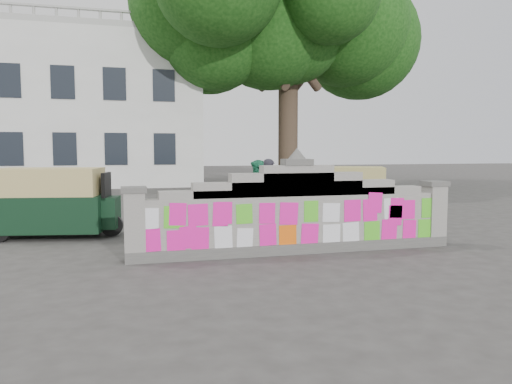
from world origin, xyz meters
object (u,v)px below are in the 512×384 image
cyclist_bike (270,213)px  cyclist_rider (270,200)px  rickshaw_left (53,201)px  pedestrian (258,193)px  rickshaw_right (342,193)px

cyclist_bike → cyclist_rider: bearing=77.7°
rickshaw_left → pedestrian: bearing=15.5°
cyclist_rider → rickshaw_left: (-4.96, 0.46, 0.06)m
cyclist_rider → rickshaw_right: cyclist_rider is taller
rickshaw_right → rickshaw_left: bearing=30.0°
pedestrian → rickshaw_left: pedestrian is taller
cyclist_rider → rickshaw_left: bearing=72.4°
pedestrian → rickshaw_right: size_ratio=0.62×
cyclist_bike → rickshaw_right: rickshaw_right is taller
rickshaw_left → rickshaw_right: 7.49m
cyclist_rider → rickshaw_right: size_ratio=0.54×
cyclist_bike → cyclist_rider: 0.31m
cyclist_bike → cyclist_rider: (-0.00, 0.00, 0.31)m
pedestrian → rickshaw_left: size_ratio=0.59×
rickshaw_left → rickshaw_right: size_ratio=1.05×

